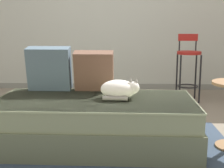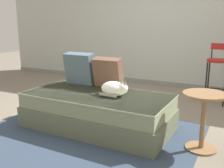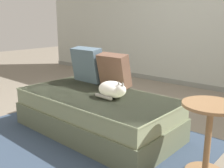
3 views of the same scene
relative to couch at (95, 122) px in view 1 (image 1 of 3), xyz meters
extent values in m
plane|color=slate|center=(0.00, 0.40, -0.22)|extent=(16.00, 16.00, 0.00)
cube|color=#B7BCB2|center=(0.00, 2.65, 1.08)|extent=(8.00, 0.10, 2.60)
cube|color=gray|center=(0.00, 2.60, -0.18)|extent=(8.00, 0.02, 0.09)
cube|color=#334256|center=(0.00, -0.30, -0.22)|extent=(2.50, 2.01, 0.01)
cube|color=#636B50|center=(0.00, 0.00, -0.09)|extent=(1.82, 0.93, 0.25)
cube|color=gray|center=(0.00, 0.00, 0.12)|extent=(1.78, 0.89, 0.18)
cube|color=#98A47B|center=(0.00, 0.00, 0.21)|extent=(1.79, 0.90, 0.02)
cube|color=#4C6070|center=(-0.49, 0.36, 0.44)|extent=(0.43, 0.22, 0.45)
cube|color=brown|center=(-0.04, 0.35, 0.42)|extent=(0.39, 0.22, 0.41)
ellipsoid|color=white|center=(0.21, 0.03, 0.30)|extent=(0.33, 0.26, 0.17)
sphere|color=white|center=(0.34, 0.01, 0.32)|extent=(0.11, 0.11, 0.11)
cone|color=gray|center=(0.32, 0.01, 0.39)|extent=(0.03, 0.03, 0.04)
cone|color=gray|center=(0.37, 0.01, 0.39)|extent=(0.03, 0.03, 0.04)
cylinder|color=gray|center=(0.18, -0.07, 0.24)|extent=(0.22, 0.05, 0.04)
cylinder|color=black|center=(1.05, 1.62, 0.12)|extent=(0.02, 0.02, 0.68)
cylinder|color=black|center=(1.33, 1.62, 0.12)|extent=(0.02, 0.02, 0.68)
cylinder|color=black|center=(1.05, 1.90, 0.12)|extent=(0.02, 0.02, 0.68)
cylinder|color=black|center=(1.33, 1.90, 0.12)|extent=(0.02, 0.02, 0.68)
torus|color=black|center=(1.19, 1.76, 0.00)|extent=(0.30, 0.30, 0.02)
cylinder|color=maroon|center=(1.19, 1.76, 0.48)|extent=(0.34, 0.34, 0.04)
cylinder|color=black|center=(1.07, 1.89, 0.58)|extent=(0.02, 0.02, 0.23)
cylinder|color=black|center=(1.31, 1.89, 0.58)|extent=(0.02, 0.02, 0.23)
cube|color=maroon|center=(1.19, 1.89, 0.69)|extent=(0.28, 0.03, 0.10)
camera|label=1|loc=(0.26, -2.72, 0.87)|focal=50.00mm
camera|label=2|loc=(1.57, -2.67, 1.06)|focal=42.00mm
camera|label=3|loc=(1.92, -1.94, 1.00)|focal=42.00mm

